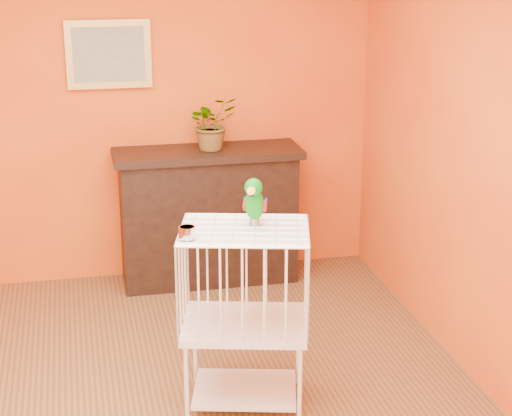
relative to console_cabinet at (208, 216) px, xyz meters
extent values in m
plane|color=orange|center=(-0.68, 0.24, 0.77)|extent=(4.00, 0.00, 4.00)
plane|color=orange|center=(1.32, -2.01, 0.77)|extent=(0.00, 4.50, 4.50)
cube|color=black|center=(0.00, 0.00, -0.03)|extent=(1.32, 0.44, 0.99)
cube|color=black|center=(0.00, 0.00, 0.49)|extent=(1.41, 0.51, 0.06)
cube|color=black|center=(0.00, -0.20, -0.03)|extent=(0.93, 0.02, 0.50)
cube|color=#532D17|center=(-0.27, -0.05, -0.14)|extent=(0.06, 0.20, 0.31)
cube|color=#3A4924|center=(-0.19, -0.05, -0.14)|extent=(0.06, 0.20, 0.31)
cube|color=#532D17|center=(-0.09, -0.05, -0.14)|extent=(0.06, 0.20, 0.31)
cube|color=#3A4924|center=(0.02, -0.05, -0.14)|extent=(0.06, 0.20, 0.31)
cube|color=#532D17|center=(0.13, -0.05, -0.14)|extent=(0.06, 0.20, 0.31)
imported|color=#26722D|center=(0.04, -0.02, 0.68)|extent=(0.47, 0.49, 0.31)
cube|color=#BA9142|center=(-0.68, 0.21, 1.22)|extent=(0.62, 0.03, 0.50)
cube|color=gray|center=(-0.68, 0.20, 1.22)|extent=(0.52, 0.01, 0.40)
cube|color=white|center=(-0.10, -1.89, -0.44)|extent=(0.68, 0.58, 0.02)
cube|color=white|center=(-0.10, -1.89, -0.03)|extent=(0.80, 0.68, 0.04)
cube|color=white|center=(-0.10, -1.89, 0.53)|extent=(0.80, 0.68, 0.01)
cylinder|color=white|center=(-0.46, -2.04, -0.29)|extent=(0.03, 0.03, 0.48)
cylinder|color=white|center=(0.14, -2.19, -0.29)|extent=(0.03, 0.03, 0.48)
cylinder|color=white|center=(-0.34, -1.58, -0.29)|extent=(0.03, 0.03, 0.48)
cylinder|color=white|center=(0.26, -1.73, -0.29)|extent=(0.03, 0.03, 0.48)
cylinder|color=silver|center=(-0.43, -1.97, 0.57)|extent=(0.09, 0.09, 0.06)
cylinder|color=#59544C|center=(-0.05, -1.82, 0.55)|extent=(0.01, 0.01, 0.04)
cylinder|color=#59544C|center=(-0.01, -1.84, 0.55)|extent=(0.01, 0.01, 0.04)
ellipsoid|color=#0A800D|center=(-0.03, -1.83, 0.66)|extent=(0.16, 0.18, 0.20)
ellipsoid|color=#0A800D|center=(-0.05, -1.86, 0.76)|extent=(0.13, 0.13, 0.10)
cone|color=orange|center=(-0.06, -1.91, 0.75)|extent=(0.07, 0.08, 0.06)
cone|color=black|center=(-0.06, -1.89, 0.74)|extent=(0.03, 0.03, 0.03)
sphere|color=black|center=(-0.08, -1.87, 0.78)|extent=(0.01, 0.01, 0.01)
sphere|color=black|center=(-0.02, -1.89, 0.78)|extent=(0.01, 0.01, 0.01)
ellipsoid|color=#A50C0C|center=(-0.08, -1.80, 0.65)|extent=(0.04, 0.06, 0.07)
ellipsoid|color=navy|center=(0.02, -1.85, 0.65)|extent=(0.04, 0.06, 0.07)
cone|color=#0A800D|center=(-0.01, -1.77, 0.59)|extent=(0.11, 0.15, 0.11)
camera|label=1|loc=(-0.98, -6.17, 2.06)|focal=60.00mm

